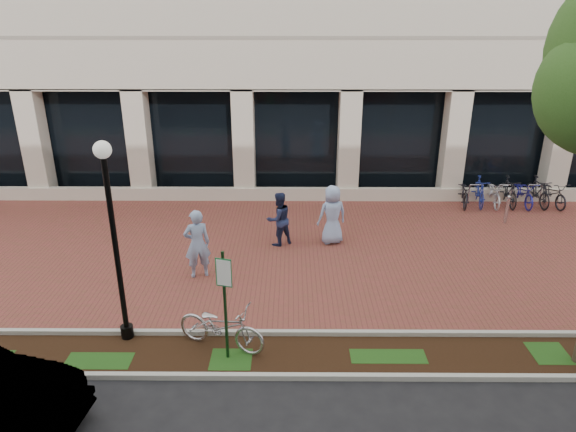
{
  "coord_description": "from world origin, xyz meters",
  "views": [
    {
      "loc": [
        -0.18,
        -14.31,
        6.82
      ],
      "look_at": [
        -0.28,
        -0.8,
        1.44
      ],
      "focal_mm": 32.0,
      "sensor_mm": 36.0,
      "label": 1
    }
  ],
  "objects_px": {
    "parking_sign": "(224,293)",
    "lamppost": "(114,234)",
    "pedestrian_right": "(332,215)",
    "pedestrian_mid": "(279,219)",
    "bollard": "(507,209)",
    "pedestrian_left": "(197,244)",
    "locked_bicycle": "(221,326)",
    "bike_rack_cluster": "(508,192)"
  },
  "relations": [
    {
      "from": "pedestrian_mid",
      "to": "pedestrian_right",
      "type": "xyz_separation_m",
      "value": [
        1.66,
        0.14,
        0.08
      ]
    },
    {
      "from": "pedestrian_right",
      "to": "bike_rack_cluster",
      "type": "bearing_deg",
      "value": -171.84
    },
    {
      "from": "pedestrian_mid",
      "to": "pedestrian_right",
      "type": "relative_size",
      "value": 0.91
    },
    {
      "from": "pedestrian_left",
      "to": "bollard",
      "type": "xyz_separation_m",
      "value": [
        9.97,
        3.89,
        -0.46
      ]
    },
    {
      "from": "bike_rack_cluster",
      "to": "bollard",
      "type": "bearing_deg",
      "value": -107.13
    },
    {
      "from": "locked_bicycle",
      "to": "bollard",
      "type": "xyz_separation_m",
      "value": [
        8.92,
        7.15,
        -0.01
      ]
    },
    {
      "from": "bollard",
      "to": "bike_rack_cluster",
      "type": "bearing_deg",
      "value": 67.19
    },
    {
      "from": "lamppost",
      "to": "bollard",
      "type": "xyz_separation_m",
      "value": [
        11.1,
        6.8,
        -2.02
      ]
    },
    {
      "from": "pedestrian_left",
      "to": "pedestrian_right",
      "type": "relative_size",
      "value": 1.04
    },
    {
      "from": "parking_sign",
      "to": "bollard",
      "type": "xyz_separation_m",
      "value": [
        8.76,
        7.53,
        -1.06
      ]
    },
    {
      "from": "parking_sign",
      "to": "lamppost",
      "type": "distance_m",
      "value": 2.64
    },
    {
      "from": "pedestrian_left",
      "to": "pedestrian_mid",
      "type": "height_order",
      "value": "pedestrian_left"
    },
    {
      "from": "pedestrian_mid",
      "to": "bollard",
      "type": "height_order",
      "value": "pedestrian_mid"
    },
    {
      "from": "lamppost",
      "to": "pedestrian_right",
      "type": "xyz_separation_m",
      "value": [
        4.96,
        5.16,
        -1.6
      ]
    },
    {
      "from": "locked_bicycle",
      "to": "bike_rack_cluster",
      "type": "distance_m",
      "value": 13.21
    },
    {
      "from": "parking_sign",
      "to": "bike_rack_cluster",
      "type": "bearing_deg",
      "value": 59.66
    },
    {
      "from": "lamppost",
      "to": "bollard",
      "type": "relative_size",
      "value": 4.39
    },
    {
      "from": "pedestrian_left",
      "to": "pedestrian_right",
      "type": "height_order",
      "value": "pedestrian_left"
    },
    {
      "from": "locked_bicycle",
      "to": "pedestrian_left",
      "type": "relative_size",
      "value": 1.04
    },
    {
      "from": "locked_bicycle",
      "to": "pedestrian_right",
      "type": "xyz_separation_m",
      "value": [
        2.78,
        5.51,
        0.41
      ]
    },
    {
      "from": "locked_bicycle",
      "to": "pedestrian_right",
      "type": "relative_size",
      "value": 1.08
    },
    {
      "from": "pedestrian_left",
      "to": "bollard",
      "type": "relative_size",
      "value": 1.9
    },
    {
      "from": "parking_sign",
      "to": "bike_rack_cluster",
      "type": "xyz_separation_m",
      "value": [
        9.53,
        9.36,
        -1.07
      ]
    },
    {
      "from": "locked_bicycle",
      "to": "pedestrian_right",
      "type": "distance_m",
      "value": 6.18
    },
    {
      "from": "bike_rack_cluster",
      "to": "pedestrian_left",
      "type": "bearing_deg",
      "value": -146.25
    },
    {
      "from": "pedestrian_left",
      "to": "bollard",
      "type": "bearing_deg",
      "value": -177.33
    },
    {
      "from": "lamppost",
      "to": "pedestrian_left",
      "type": "distance_m",
      "value": 3.49
    },
    {
      "from": "pedestrian_left",
      "to": "bike_rack_cluster",
      "type": "height_order",
      "value": "pedestrian_left"
    },
    {
      "from": "parking_sign",
      "to": "lamppost",
      "type": "height_order",
      "value": "lamppost"
    },
    {
      "from": "pedestrian_mid",
      "to": "bollard",
      "type": "xyz_separation_m",
      "value": [
        7.81,
        1.78,
        -0.34
      ]
    },
    {
      "from": "lamppost",
      "to": "pedestrian_mid",
      "type": "bearing_deg",
      "value": 56.69
    },
    {
      "from": "pedestrian_left",
      "to": "pedestrian_right",
      "type": "distance_m",
      "value": 4.44
    },
    {
      "from": "locked_bicycle",
      "to": "pedestrian_right",
      "type": "height_order",
      "value": "pedestrian_right"
    },
    {
      "from": "parking_sign",
      "to": "locked_bicycle",
      "type": "relative_size",
      "value": 1.22
    },
    {
      "from": "bollard",
      "to": "pedestrian_right",
      "type": "bearing_deg",
      "value": -165.07
    },
    {
      "from": "pedestrian_mid",
      "to": "bike_rack_cluster",
      "type": "relative_size",
      "value": 0.41
    },
    {
      "from": "pedestrian_mid",
      "to": "pedestrian_left",
      "type": "bearing_deg",
      "value": 11.32
    },
    {
      "from": "parking_sign",
      "to": "pedestrian_mid",
      "type": "distance_m",
      "value": 5.87
    },
    {
      "from": "pedestrian_left",
      "to": "locked_bicycle",
      "type": "bearing_deg",
      "value": 89.18
    },
    {
      "from": "locked_bicycle",
      "to": "bike_rack_cluster",
      "type": "xyz_separation_m",
      "value": [
        9.69,
        8.98,
        -0.03
      ]
    },
    {
      "from": "parking_sign",
      "to": "locked_bicycle",
      "type": "xyz_separation_m",
      "value": [
        -0.17,
        0.38,
        -1.04
      ]
    },
    {
      "from": "parking_sign",
      "to": "bollard",
      "type": "height_order",
      "value": "parking_sign"
    }
  ]
}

